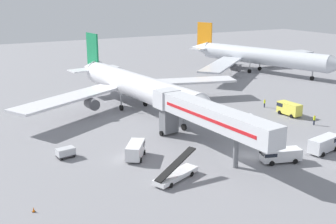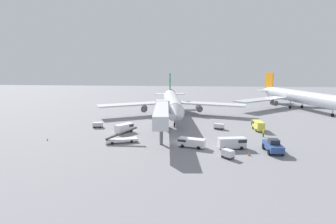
# 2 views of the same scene
# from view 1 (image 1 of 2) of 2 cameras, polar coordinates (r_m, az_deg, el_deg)

# --- Properties ---
(ground_plane) EXTENTS (300.00, 300.00, 0.00)m
(ground_plane) POSITION_cam_1_polar(r_m,az_deg,el_deg) (58.29, 11.10, -5.95)
(ground_plane) COLOR gray
(airplane_at_gate) EXTENTS (47.72, 46.88, 13.04)m
(airplane_at_gate) POSITION_cam_1_polar(r_m,az_deg,el_deg) (78.70, -4.64, 3.66)
(airplane_at_gate) COLOR silver
(airplane_at_gate) RESTS_ON ground
(jet_bridge) EXTENTS (5.31, 24.20, 7.15)m
(jet_bridge) POSITION_cam_1_polar(r_m,az_deg,el_deg) (57.25, 4.96, -0.35)
(jet_bridge) COLOR silver
(jet_bridge) RESTS_ON ground
(belt_loader_truck) EXTENTS (6.88, 4.18, 3.19)m
(belt_loader_truck) POSITION_cam_1_polar(r_m,az_deg,el_deg) (50.01, 1.09, -8.52)
(belt_loader_truck) COLOR white
(belt_loader_truck) RESTS_ON ground
(service_van_far_center) EXTENTS (5.61, 2.82, 2.21)m
(service_van_far_center) POSITION_cam_1_polar(r_m,az_deg,el_deg) (62.18, 20.79, -4.06)
(service_van_far_center) COLOR silver
(service_van_far_center) RESTS_ON ground
(service_van_near_center) EXTENTS (4.19, 4.81, 2.12)m
(service_van_near_center) POSITION_cam_1_polar(r_m,az_deg,el_deg) (56.31, -4.51, -5.16)
(service_van_near_center) COLOR white
(service_van_near_center) RESTS_ON ground
(service_van_far_left) EXTENTS (2.28, 4.65, 2.35)m
(service_van_far_left) POSITION_cam_1_polar(r_m,az_deg,el_deg) (78.49, 16.32, 0.52)
(service_van_far_left) COLOR #E5DB4C
(service_van_far_left) RESTS_ON ground
(service_van_rear_right) EXTENTS (5.64, 3.36, 1.82)m
(service_van_rear_right) POSITION_cam_1_polar(r_m,az_deg,el_deg) (56.74, 15.14, -5.69)
(service_van_rear_right) COLOR white
(service_van_rear_right) RESTS_ON ground
(baggage_cart_outer_left) EXTENTS (2.79, 2.04, 1.39)m
(baggage_cart_outer_left) POSITION_cam_1_polar(r_m,az_deg,el_deg) (72.59, 10.59, -0.80)
(baggage_cart_outer_left) COLOR #38383D
(baggage_cart_outer_left) RESTS_ON ground
(baggage_cart_near_left) EXTENTS (2.59, 1.73, 1.36)m
(baggage_cart_near_left) POSITION_cam_1_polar(r_m,az_deg,el_deg) (58.06, -13.94, -5.41)
(baggage_cart_near_left) COLOR #38383D
(baggage_cart_near_left) RESTS_ON ground
(ground_crew_worker_foreground) EXTENTS (0.44, 0.44, 1.69)m
(ground_crew_worker_foreground) POSITION_cam_1_polar(r_m,az_deg,el_deg) (82.79, 13.18, 1.24)
(ground_crew_worker_foreground) COLOR #1E2333
(ground_crew_worker_foreground) RESTS_ON ground
(ground_crew_worker_midground) EXTENTS (0.42, 0.42, 1.79)m
(ground_crew_worker_midground) POSITION_cam_1_polar(r_m,az_deg,el_deg) (74.13, 19.53, -0.99)
(ground_crew_worker_midground) COLOR #1E2333
(ground_crew_worker_midground) RESTS_ON ground
(safety_cone_bravo) EXTENTS (0.34, 0.34, 0.52)m
(safety_cone_bravo) POSITION_cam_1_polar(r_m,az_deg,el_deg) (45.61, -18.05, -12.69)
(safety_cone_bravo) COLOR black
(safety_cone_bravo) RESTS_ON ground
(airplane_background) EXTENTS (50.18, 48.25, 12.81)m
(airplane_background) POSITION_cam_1_polar(r_m,az_deg,el_deg) (118.75, 12.20, 7.59)
(airplane_background) COLOR silver
(airplane_background) RESTS_ON ground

